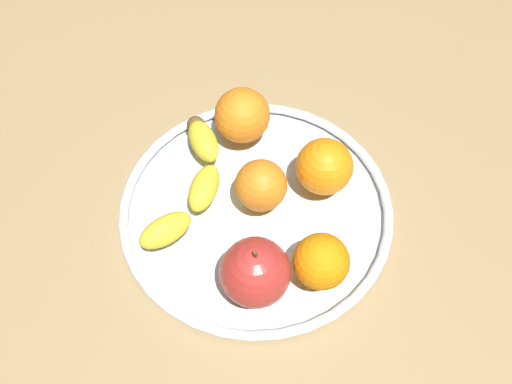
{
  "coord_description": "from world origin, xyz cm",
  "views": [
    {
      "loc": [
        -30.98,
        -22.55,
        63.53
      ],
      "look_at": [
        0.0,
        0.0,
        4.8
      ],
      "focal_mm": 41.34,
      "sensor_mm": 36.0,
      "label": 1
    }
  ],
  "objects_px": {
    "banana": "(192,182)",
    "orange_front_left": "(262,186)",
    "orange_center": "(324,166)",
    "orange_front_right": "(242,115)",
    "fruit_bowl": "(256,209)",
    "orange_back_left": "(321,261)",
    "apple": "(255,272)"
  },
  "relations": [
    {
      "from": "orange_center",
      "to": "orange_front_right",
      "type": "relative_size",
      "value": 0.98
    },
    {
      "from": "banana",
      "to": "orange_back_left",
      "type": "height_order",
      "value": "orange_back_left"
    },
    {
      "from": "orange_center",
      "to": "orange_front_right",
      "type": "xyz_separation_m",
      "value": [
        0.01,
        0.13,
        0.0
      ]
    },
    {
      "from": "banana",
      "to": "orange_front_right",
      "type": "xyz_separation_m",
      "value": [
        0.11,
        0.0,
        0.02
      ]
    },
    {
      "from": "orange_center",
      "to": "orange_front_right",
      "type": "bearing_deg",
      "value": 87.52
    },
    {
      "from": "fruit_bowl",
      "to": "orange_front_left",
      "type": "height_order",
      "value": "orange_front_left"
    },
    {
      "from": "orange_front_right",
      "to": "orange_back_left",
      "type": "bearing_deg",
      "value": -120.54
    },
    {
      "from": "orange_front_left",
      "to": "banana",
      "type": "bearing_deg",
      "value": 115.37
    },
    {
      "from": "banana",
      "to": "orange_center",
      "type": "xyz_separation_m",
      "value": [
        0.1,
        -0.13,
        0.02
      ]
    },
    {
      "from": "fruit_bowl",
      "to": "orange_front_right",
      "type": "distance_m",
      "value": 0.12
    },
    {
      "from": "fruit_bowl",
      "to": "orange_center",
      "type": "bearing_deg",
      "value": -31.99
    },
    {
      "from": "orange_front_left",
      "to": "orange_back_left",
      "type": "bearing_deg",
      "value": -111.17
    },
    {
      "from": "banana",
      "to": "orange_back_left",
      "type": "bearing_deg",
      "value": -111.46
    },
    {
      "from": "orange_center",
      "to": "orange_back_left",
      "type": "bearing_deg",
      "value": -149.09
    },
    {
      "from": "banana",
      "to": "orange_front_left",
      "type": "height_order",
      "value": "orange_front_left"
    },
    {
      "from": "fruit_bowl",
      "to": "orange_back_left",
      "type": "xyz_separation_m",
      "value": [
        -0.03,
        -0.11,
        0.04
      ]
    },
    {
      "from": "orange_front_left",
      "to": "orange_back_left",
      "type": "relative_size",
      "value": 0.99
    },
    {
      "from": "orange_back_left",
      "to": "orange_front_left",
      "type": "bearing_deg",
      "value": 68.83
    },
    {
      "from": "orange_front_left",
      "to": "orange_front_right",
      "type": "distance_m",
      "value": 0.11
    },
    {
      "from": "fruit_bowl",
      "to": "orange_back_left",
      "type": "height_order",
      "value": "orange_back_left"
    },
    {
      "from": "apple",
      "to": "orange_front_right",
      "type": "height_order",
      "value": "apple"
    },
    {
      "from": "fruit_bowl",
      "to": "apple",
      "type": "distance_m",
      "value": 0.12
    },
    {
      "from": "fruit_bowl",
      "to": "orange_front_left",
      "type": "xyz_separation_m",
      "value": [
        0.01,
        -0.0,
        0.04
      ]
    },
    {
      "from": "orange_front_right",
      "to": "orange_center",
      "type": "bearing_deg",
      "value": -92.48
    },
    {
      "from": "banana",
      "to": "orange_front_left",
      "type": "relative_size",
      "value": 3.12
    },
    {
      "from": "banana",
      "to": "orange_center",
      "type": "height_order",
      "value": "orange_center"
    },
    {
      "from": "banana",
      "to": "orange_front_right",
      "type": "relative_size",
      "value": 2.74
    },
    {
      "from": "orange_front_left",
      "to": "orange_back_left",
      "type": "xyz_separation_m",
      "value": [
        -0.04,
        -0.11,
        0.0
      ]
    },
    {
      "from": "banana",
      "to": "orange_center",
      "type": "distance_m",
      "value": 0.16
    },
    {
      "from": "banana",
      "to": "orange_front_right",
      "type": "bearing_deg",
      "value": -18.13
    },
    {
      "from": "fruit_bowl",
      "to": "banana",
      "type": "xyz_separation_m",
      "value": [
        -0.03,
        0.08,
        0.03
      ]
    },
    {
      "from": "fruit_bowl",
      "to": "orange_back_left",
      "type": "distance_m",
      "value": 0.12
    }
  ]
}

